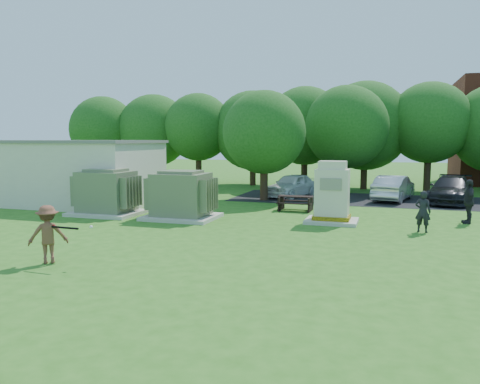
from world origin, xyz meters
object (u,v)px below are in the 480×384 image
(batter, at_px, (48,234))
(car_silver_a, at_px, (394,188))
(person_by_generator, at_px, (423,212))
(transformer_right, at_px, (181,196))
(car_dark, at_px, (451,190))
(transformer_left, at_px, (107,193))
(generator_cabinet, at_px, (332,196))
(car_white, at_px, (292,185))
(picnic_table, at_px, (296,201))
(person_walking_right, at_px, (469,201))

(batter, bearing_deg, car_silver_a, -155.57)
(person_by_generator, bearing_deg, transformer_right, 15.08)
(car_dark, bearing_deg, transformer_left, -137.88)
(generator_cabinet, height_order, car_dark, generator_cabinet)
(car_white, height_order, car_silver_a, car_silver_a)
(car_dark, bearing_deg, generator_cabinet, -111.99)
(picnic_table, height_order, person_walking_right, person_walking_right)
(batter, height_order, car_silver_a, batter)
(car_white, relative_size, car_silver_a, 0.95)
(batter, xyz_separation_m, car_dark, (12.03, 16.71, -0.09))
(generator_cabinet, height_order, batter, generator_cabinet)
(car_white, bearing_deg, car_dark, 19.07)
(generator_cabinet, relative_size, person_walking_right, 1.41)
(person_walking_right, distance_m, car_silver_a, 7.14)
(generator_cabinet, height_order, car_silver_a, generator_cabinet)
(transformer_right, bearing_deg, transformer_left, 180.00)
(transformer_left, height_order, transformer_right, same)
(generator_cabinet, bearing_deg, batter, -127.44)
(picnic_table, height_order, car_white, car_white)
(car_white, xyz_separation_m, car_dark, (8.63, 0.00, 0.02))
(batter, height_order, car_white, batter)
(transformer_left, xyz_separation_m, car_silver_a, (12.41, 9.03, -0.27))
(batter, distance_m, person_by_generator, 12.70)
(car_silver_a, bearing_deg, generator_cabinet, 86.08)
(person_walking_right, relative_size, car_silver_a, 0.42)
(transformer_right, xyz_separation_m, generator_cabinet, (6.27, 0.95, 0.13))
(picnic_table, height_order, batter, batter)
(person_by_generator, height_order, car_dark, person_by_generator)
(transformer_left, xyz_separation_m, picnic_table, (7.94, 3.75, -0.53))
(transformer_left, height_order, person_walking_right, transformer_left)
(transformer_left, relative_size, transformer_right, 1.00)
(batter, xyz_separation_m, person_walking_right, (11.95, 10.24, 0.09))
(transformer_left, xyz_separation_m, batter, (3.30, -7.76, -0.17))
(person_by_generator, distance_m, car_white, 11.19)
(transformer_left, bearing_deg, person_walking_right, 9.24)
(transformer_right, relative_size, generator_cabinet, 1.19)
(transformer_right, height_order, picnic_table, transformer_right)
(generator_cabinet, bearing_deg, transformer_left, -174.55)
(batter, distance_m, car_dark, 20.59)
(batter, distance_m, person_walking_right, 15.74)
(picnic_table, height_order, car_dark, car_dark)
(car_silver_a, bearing_deg, batter, 74.41)
(transformer_right, height_order, car_dark, transformer_right)
(transformer_right, height_order, car_white, transformer_right)
(generator_cabinet, relative_size, batter, 1.57)
(generator_cabinet, bearing_deg, transformer_right, -171.37)
(picnic_table, bearing_deg, transformer_right, -138.56)
(generator_cabinet, bearing_deg, picnic_table, 125.95)
(person_walking_right, xyz_separation_m, car_dark, (0.09, 6.46, -0.18))
(car_white, bearing_deg, transformer_left, -107.79)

